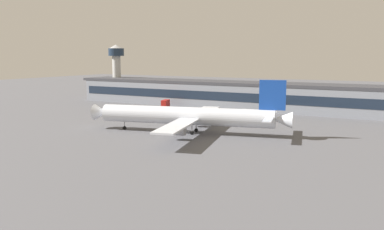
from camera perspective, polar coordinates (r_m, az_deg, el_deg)
ground_plane at (r=127.24m, az=-0.47°, el=-2.20°), size 600.00×600.00×0.00m
terminal_building at (r=180.61m, az=8.96°, el=2.72°), size 185.28×19.53×11.85m
airliner at (r=122.29m, az=-0.49°, el=-0.13°), size 61.95×53.58×16.53m
control_tower at (r=224.19m, az=-10.61°, el=6.95°), size 8.43×8.43×29.40m
baggage_tug at (r=162.61m, az=4.53°, el=0.46°), size 4.04×3.00×1.85m
pushback_tractor at (r=166.41m, az=7.80°, el=0.58°), size 4.92×2.83×1.75m
stair_truck at (r=183.82m, az=-3.76°, el=1.65°), size 3.84×6.41×3.55m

